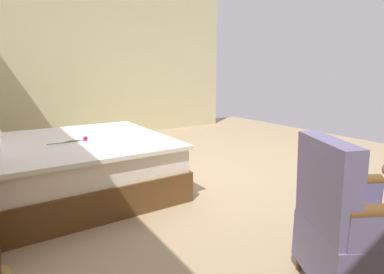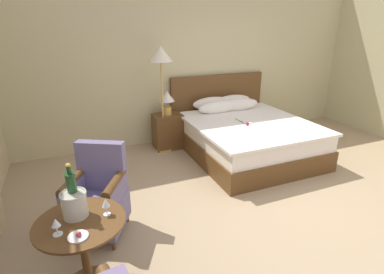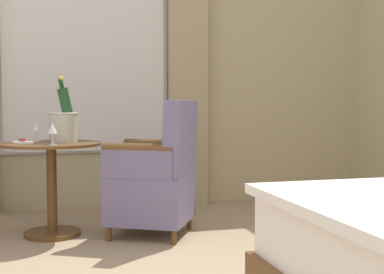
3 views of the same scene
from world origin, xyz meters
TOP-DOWN VIEW (x-y plane):
  - wall_window_side at (-3.35, 0.00)m, footprint 0.27×5.52m
  - side_table_round at (-2.34, -0.31)m, footprint 0.70×0.70m
  - champagne_bucket at (-2.36, -0.22)m, footprint 0.21×0.21m
  - wine_glass_near_bucket at (-2.50, -0.42)m, footprint 0.07×0.07m
  - wine_glass_near_edge at (-2.13, -0.30)m, footprint 0.06×0.06m
  - snack_plate at (-2.36, -0.50)m, footprint 0.15×0.15m
  - armchair_by_window at (-2.15, 0.41)m, footprint 0.72×0.74m

SIDE VIEW (x-z plane):
  - armchair_by_window at x=-2.15m, z-range -0.08..0.89m
  - side_table_round at x=-2.34m, z-range 0.09..0.76m
  - snack_plate at x=-2.36m, z-range 0.65..0.69m
  - wine_glass_near_bucket at x=-2.50m, z-range 0.69..0.83m
  - wine_glass_near_edge at x=-2.13m, z-range 0.69..0.85m
  - champagne_bucket at x=-2.36m, z-range 0.57..1.04m
  - wall_window_side at x=-3.35m, z-range 0.00..3.05m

